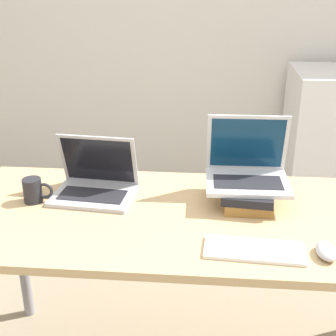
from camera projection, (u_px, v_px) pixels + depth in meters
The scene contains 9 objects.
wall_back at pixel (199, 6), 3.07m from camera, with size 8.00×0.05×2.70m.
desk at pixel (183, 233), 1.73m from camera, with size 1.67×0.73×0.77m.
laptop_left at pixel (95, 183), 1.82m from camera, with size 0.33×0.26×0.23m.
book_stack at pixel (247, 193), 1.77m from camera, with size 0.21×0.29×0.07m.
laptop_on_books at pixel (247, 169), 1.77m from camera, with size 0.31×0.24×0.25m.
wireless_keyboard at pixel (254, 250), 1.47m from camera, with size 0.32×0.14×0.01m.
mouse at pixel (327, 251), 1.44m from camera, with size 0.06×0.10×0.04m.
mug at pixel (34, 190), 1.77m from camera, with size 0.11×0.07×0.09m.
mini_fridge at pixel (328, 149), 3.01m from camera, with size 0.53×0.57×1.01m.
Camera 1 is at (0.07, -1.12, 1.60)m, focal length 50.00 mm.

